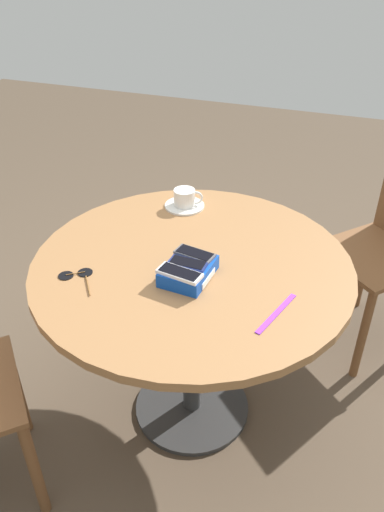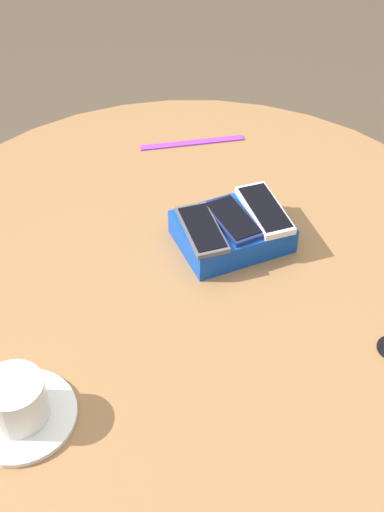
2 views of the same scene
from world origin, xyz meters
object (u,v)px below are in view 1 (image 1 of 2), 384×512
Objects in this scene: phone_gray at (195,254)px; sunglasses at (77,275)px; saucer at (184,206)px; phone_white at (180,273)px; chair_near_window at (383,254)px; round_table at (192,289)px; phone_navy at (188,263)px; coffee_cup at (185,197)px; lanyard_strap at (276,313)px; phone_box at (188,271)px.

phone_gray is 0.91× the size of sunglasses.
phone_gray is 0.38m from sunglasses.
phone_white is at bearing -160.88° from saucer.
chair_near_window is (0.36, -0.78, -0.27)m from saucer.
phone_white is 0.93× the size of saucer.
chair_near_window is at bearing -41.68° from round_table.
phone_navy is 1.07× the size of coffee_cup.
lanyard_strap is at bearing -117.77° from round_table.
coffee_cup is (0.34, 0.15, 0.16)m from round_table.
lanyard_strap is 0.63m from sunglasses.
sunglasses is at bearing 163.91° from saucer.
phone_navy is at bearing 142.38° from chair_near_window.
chair_near_window is (0.70, -0.63, -0.16)m from round_table.
lanyard_strap is (-0.14, -0.30, -0.05)m from phone_gray.
sunglasses is at bearing 133.90° from chair_near_window.
coffee_cup is at bearing 24.96° from phone_gray.
coffee_cup is (0.43, 0.17, 0.02)m from phone_box.
round_table is 7.33× the size of phone_white.
phone_gray is at bearing -154.70° from saucer.
phone_gray is 1.20× the size of coffee_cup.
phone_box is 1.58× the size of phone_navy.
phone_box is (-0.09, -0.02, 0.14)m from round_table.
phone_white is at bearing 175.86° from phone_navy.
phone_white reaches higher than phone_gray.
saucer is at bearing 114.73° from chair_near_window.
phone_navy is 0.57× the size of lanyard_strap.
phone_white reaches higher than phone_box.
coffee_cup is (0.43, 0.17, -0.01)m from phone_navy.
lanyard_strap is 1.43× the size of sunglasses.
chair_near_window is at bearing -37.49° from phone_box.
phone_white is at bearing 176.90° from phone_gray.
sunglasses is at bearing 108.81° from phone_box.
sunglasses is (-0.54, 0.16, -0.04)m from coffee_cup.
coffee_cup is (0.49, 0.17, -0.01)m from phone_white.
saucer is (0.34, 0.16, 0.12)m from round_table.
sunglasses is at bearing 109.04° from phone_navy.
phone_white is at bearing 144.17° from chair_near_window.
coffee_cup reaches higher than phone_navy.
phone_navy is (-0.09, -0.02, 0.17)m from round_table.
lanyard_strap is at bearing -137.39° from coffee_cup.
phone_box reaches higher than lanyard_strap.
chair_near_window is (0.73, -0.61, -0.32)m from phone_gray.
round_table is 5.00× the size of lanyard_strap.
saucer is 0.56m from sunglasses.
phone_navy is (0.06, -0.00, -0.00)m from phone_white.
lanyard_strap is (-0.02, -0.30, -0.05)m from phone_white.
coffee_cup is 0.69m from lanyard_strap.
phone_white is 0.97× the size of sunglasses.
lanyard_strap is 0.25× the size of chair_near_window.
chair_near_window is (0.85, -0.61, -0.32)m from phone_white.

